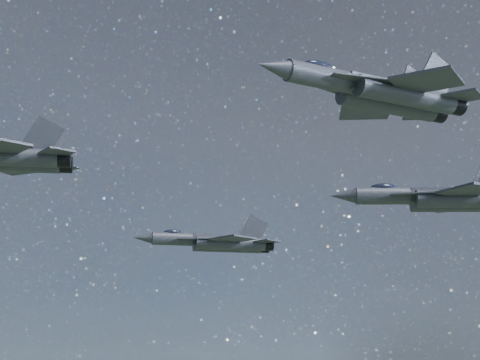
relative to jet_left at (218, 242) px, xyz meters
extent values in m
cube|color=#30333C|center=(-22.54, -21.87, 3.68)|extent=(8.38, 2.00, 1.32)
cylinder|color=#30333C|center=(-22.19, -22.91, 3.23)|extent=(8.59, 2.07, 1.58)
cylinder|color=#30333C|center=(-22.07, -20.88, 3.23)|extent=(8.59, 2.07, 1.58)
cylinder|color=black|center=(-17.54, -23.17, 3.23)|extent=(1.40, 1.53, 1.46)
cylinder|color=black|center=(-17.42, -21.15, 3.23)|extent=(1.40, 1.53, 1.46)
cube|color=#30333C|center=(-22.53, -25.32, 3.43)|extent=(5.47, 5.67, 0.20)
cube|color=#30333C|center=(-22.14, -18.44, 3.43)|extent=(5.66, 5.78, 0.20)
cube|color=#30333C|center=(-18.02, -24.47, 3.43)|extent=(3.22, 3.31, 0.15)
cube|color=#30333C|center=(-17.75, -19.81, 3.43)|extent=(3.34, 3.40, 0.15)
cube|color=#30333C|center=(-19.27, -23.33, 5.15)|extent=(3.51, 0.65, 3.61)
cube|color=#30333C|center=(-19.13, -20.80, 5.15)|extent=(3.52, 0.50, 3.61)
cylinder|color=#30333C|center=(-4.15, -0.06, 0.22)|extent=(7.33, 1.65, 1.54)
cone|color=#30333C|center=(-8.89, -0.13, 0.22)|extent=(2.39, 1.42, 1.38)
ellipsoid|color=#1B2031|center=(-5.34, -0.08, 0.96)|extent=(2.37, 1.07, 0.76)
cube|color=#30333C|center=(0.98, 0.01, 0.17)|extent=(8.12, 1.60, 1.28)
cylinder|color=#30333C|center=(1.39, -0.97, -0.27)|extent=(8.32, 1.67, 1.54)
cylinder|color=#30333C|center=(1.36, 1.01, -0.27)|extent=(8.32, 1.67, 1.54)
cylinder|color=black|center=(5.93, -0.90, -0.27)|extent=(1.30, 1.44, 1.42)
cylinder|color=black|center=(5.90, 1.08, -0.27)|extent=(1.30, 1.44, 1.42)
cube|color=#30333C|center=(-2.36, -1.37, 0.10)|extent=(5.25, 1.97, 0.12)
cube|color=#30333C|center=(-2.40, 1.30, 0.10)|extent=(5.25, 2.12, 0.12)
cube|color=#30333C|center=(1.23, -3.34, -0.07)|extent=(5.46, 5.60, 0.20)
cube|color=#30333C|center=(1.13, 3.37, -0.07)|extent=(5.41, 5.57, 0.20)
cube|color=#30333C|center=(5.56, -2.19, -0.07)|extent=(3.22, 3.28, 0.15)
cube|color=#30333C|center=(5.49, 2.35, -0.07)|extent=(3.19, 3.26, 0.15)
cube|color=#30333C|center=(4.26, -1.17, 1.60)|extent=(3.43, 0.45, 3.51)
cube|color=#30333C|center=(4.22, 1.30, 1.60)|extent=(3.43, 0.49, 3.51)
cylinder|color=#30333C|center=(0.64, -41.61, 4.87)|extent=(7.32, 3.48, 1.52)
cone|color=#30333C|center=(-3.83, -42.92, 4.87)|extent=(2.62, 1.96, 1.36)
ellipsoid|color=#1B2031|center=(-0.47, -41.93, 5.60)|extent=(2.51, 1.63, 0.75)
cube|color=#30333C|center=(5.49, -40.18, 4.82)|extent=(8.05, 3.65, 1.26)
cylinder|color=#30333C|center=(6.14, -41.00, 4.39)|extent=(8.25, 3.76, 1.52)
cylinder|color=#30333C|center=(5.59, -39.14, 4.39)|extent=(8.25, 3.76, 1.52)
cylinder|color=black|center=(10.42, -39.74, 4.39)|extent=(1.61, 1.70, 1.40)
cylinder|color=black|center=(9.87, -37.88, 4.39)|extent=(1.61, 1.70, 1.40)
cube|color=#30333C|center=(2.69, -42.37, 4.76)|extent=(5.13, 1.54, 0.12)
cube|color=#30333C|center=(1.95, -39.85, 4.76)|extent=(4.98, 3.27, 0.12)
cube|color=#30333C|center=(6.61, -43.29, 4.58)|extent=(5.57, 5.53, 0.19)
cube|color=#30333C|center=(4.74, -36.96, 4.58)|extent=(4.68, 5.01, 0.19)
cube|color=#30333C|center=(10.41, -41.06, 4.58)|extent=(3.30, 3.29, 0.15)
cube|color=#30333C|center=(9.14, -36.78, 4.58)|extent=(2.74, 2.89, 0.15)
cube|color=#30333C|center=(8.91, -40.44, 6.23)|extent=(3.34, 0.84, 3.46)
cube|color=#30333C|center=(8.22, -38.11, 6.23)|extent=(3.20, 1.36, 3.46)
cylinder|color=#30333C|center=(11.42, -26.85, 0.47)|extent=(7.47, 3.08, 1.54)
cone|color=#30333C|center=(6.79, -25.83, 0.47)|extent=(2.61, 1.86, 1.38)
ellipsoid|color=#1B2031|center=(10.26, -26.60, 1.21)|extent=(2.52, 1.52, 0.76)
cube|color=#30333C|center=(16.43, -27.96, 0.42)|extent=(8.23, 3.19, 1.28)
cylinder|color=#30333C|center=(16.60, -29.00, -0.03)|extent=(8.43, 3.29, 1.54)
cylinder|color=#30333C|center=(17.03, -27.08, -0.03)|extent=(8.43, 3.29, 1.54)
cube|color=#30333C|center=(12.87, -28.53, 0.35)|extent=(5.14, 3.04, 0.12)
cube|color=#30333C|center=(13.44, -25.93, 0.35)|extent=(5.16, 1.21, 0.12)
cube|color=#30333C|center=(15.90, -31.28, 0.17)|extent=(4.96, 5.26, 0.20)
cube|color=#30333C|center=(17.35, -24.72, 0.17)|extent=(5.65, 5.66, 0.20)
camera|label=1|loc=(-14.81, -85.90, -13.23)|focal=55.00mm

